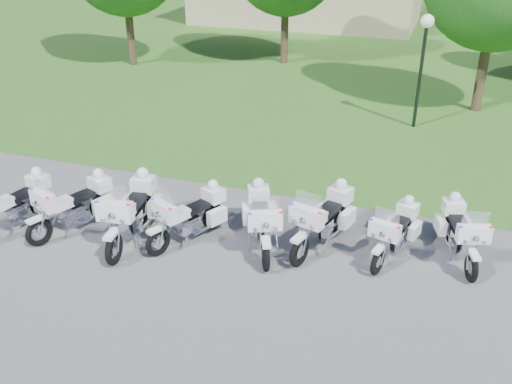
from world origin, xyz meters
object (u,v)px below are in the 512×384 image
(motorcycle_2, at_px, (132,210))
(motorcycle_3, at_px, (191,214))
(motorcycle_4, at_px, (261,219))
(motorcycle_5, at_px, (324,218))
(motorcycle_7, at_px, (461,231))
(motorcycle_0, at_px, (15,202))
(lamp_post, at_px, (424,43))
(motorcycle_1, at_px, (75,204))
(motorcycle_6, at_px, (395,231))

(motorcycle_2, xyz_separation_m, motorcycle_3, (1.29, 0.39, -0.08))
(motorcycle_4, xyz_separation_m, motorcycle_5, (1.32, 0.45, 0.02))
(motorcycle_4, distance_m, motorcycle_7, 4.37)
(motorcycle_2, bearing_deg, motorcycle_0, 1.12)
(motorcycle_5, bearing_deg, lamp_post, -82.62)
(motorcycle_0, height_order, motorcycle_1, motorcycle_1)
(motorcycle_1, relative_size, motorcycle_7, 1.04)
(motorcycle_4, bearing_deg, motorcycle_5, 175.22)
(motorcycle_4, distance_m, motorcycle_5, 1.40)
(motorcycle_7, height_order, lamp_post, lamp_post)
(motorcycle_7, bearing_deg, motorcycle_2, -4.15)
(motorcycle_7, bearing_deg, motorcycle_3, -5.01)
(motorcycle_3, relative_size, motorcycle_5, 0.89)
(motorcycle_5, height_order, lamp_post, lamp_post)
(motorcycle_2, bearing_deg, lamp_post, -127.22)
(motorcycle_2, relative_size, motorcycle_5, 1.07)
(motorcycle_4, distance_m, motorcycle_6, 2.96)
(motorcycle_1, bearing_deg, motorcycle_0, 37.21)
(motorcycle_2, bearing_deg, motorcycle_3, -170.95)
(motorcycle_0, distance_m, motorcycle_5, 7.29)
(motorcycle_0, xyz_separation_m, motorcycle_1, (1.38, 0.39, 0.01))
(motorcycle_0, distance_m, lamp_post, 13.40)
(motorcycle_3, height_order, lamp_post, lamp_post)
(motorcycle_6, bearing_deg, motorcycle_4, 25.84)
(motorcycle_4, bearing_deg, motorcycle_7, 169.04)
(motorcycle_7, xyz_separation_m, lamp_post, (-1.64, 8.11, 2.29))
(motorcycle_1, xyz_separation_m, lamp_post, (7.04, 9.79, 2.25))
(motorcycle_2, relative_size, motorcycle_4, 1.15)
(motorcycle_4, xyz_separation_m, lamp_post, (2.62, 9.07, 2.24))
(motorcycle_5, xyz_separation_m, motorcycle_6, (1.59, 0.10, -0.09))
(motorcycle_4, bearing_deg, lamp_post, -129.80)
(motorcycle_3, bearing_deg, lamp_post, -89.59)
(motorcycle_0, height_order, motorcycle_5, motorcycle_5)
(motorcycle_2, bearing_deg, motorcycle_6, -175.68)
(motorcycle_3, height_order, motorcycle_6, motorcycle_3)
(motorcycle_1, relative_size, motorcycle_6, 1.07)
(motorcycle_5, relative_size, motorcycle_7, 1.12)
(motorcycle_3, height_order, motorcycle_4, motorcycle_4)
(motorcycle_4, bearing_deg, motorcycle_0, -12.71)
(motorcycle_0, xyz_separation_m, lamp_post, (8.41, 10.19, 2.26))
(motorcycle_0, xyz_separation_m, motorcycle_6, (8.70, 1.68, -0.05))
(motorcycle_2, distance_m, motorcycle_3, 1.35)
(motorcycle_5, bearing_deg, motorcycle_3, 30.12)
(motorcycle_3, bearing_deg, motorcycle_5, -141.07)
(motorcycle_1, bearing_deg, motorcycle_4, -149.42)
(motorcycle_3, relative_size, lamp_post, 0.56)
(motorcycle_0, distance_m, motorcycle_1, 1.43)
(motorcycle_0, relative_size, motorcycle_6, 1.10)
(motorcycle_2, xyz_separation_m, motorcycle_6, (5.82, 1.23, -0.12))
(motorcycle_0, bearing_deg, motorcycle_1, -153.57)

